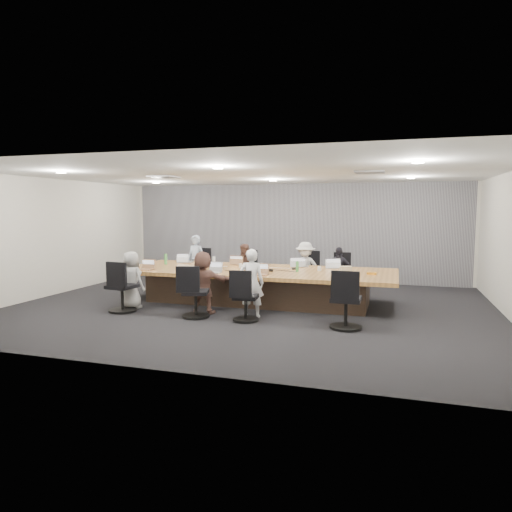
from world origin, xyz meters
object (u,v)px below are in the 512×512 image
(person_1, at_px, (246,267))
(person_6, at_px, (251,283))
(person_0, at_px, (196,261))
(bottle_green_left, at_px, (166,259))
(chair_7, at_px, (346,304))
(conference_table, at_px, (257,285))
(person_2, at_px, (305,268))
(bottle_clear, at_px, (214,261))
(chair_0, at_px, (201,271))
(laptop_1, at_px, (239,264))
(person_3, at_px, (338,271))
(canvas_bag, at_px, (346,269))
(chair_2, at_px, (308,275))
(snack_packet, at_px, (372,273))
(chair_1, at_px, (250,273))
(person_4, at_px, (131,280))
(mug_brown, at_px, (152,263))
(bottle_green_right, at_px, (297,266))
(stapler, at_px, (270,270))
(chair_3, at_px, (340,277))
(laptop_6, at_px, (260,275))
(laptop_0, at_px, (186,262))
(person_5, at_px, (203,282))
(laptop_4, at_px, (145,269))
(laptop_5, at_px, (213,273))
(laptop_2, at_px, (301,266))
(chair_5, at_px, (196,296))
(chair_6, at_px, (246,301))
(chair_4, at_px, (122,291))

(person_1, bearing_deg, person_6, -70.93)
(person_0, height_order, bottle_green_left, person_0)
(chair_7, bearing_deg, conference_table, 141.69)
(person_2, xyz_separation_m, bottle_clear, (-1.99, -1.03, 0.22))
(chair_0, bearing_deg, conference_table, 145.90)
(laptop_1, height_order, person_3, person_3)
(chair_0, bearing_deg, canvas_bag, 163.69)
(chair_2, height_order, snack_packet, chair_2)
(person_0, relative_size, bottle_green_left, 5.44)
(chair_1, height_order, person_0, person_0)
(laptop_1, bearing_deg, person_4, 54.30)
(person_3, bearing_deg, bottle_green_left, -158.84)
(chair_2, distance_m, mug_brown, 3.87)
(person_2, relative_size, bottle_green_right, 5.71)
(stapler, bearing_deg, chair_2, 99.01)
(person_1, distance_m, laptop_1, 0.57)
(chair_3, distance_m, laptop_6, 2.85)
(laptop_0, bearing_deg, person_2, -179.91)
(laptop_1, distance_m, bottle_clear, 0.67)
(person_5, bearing_deg, person_6, 171.11)
(chair_2, height_order, laptop_4, chair_2)
(chair_2, relative_size, person_3, 0.70)
(person_2, bearing_deg, conference_table, -124.66)
(mug_brown, bearing_deg, person_4, -77.33)
(laptop_1, xyz_separation_m, bottle_green_right, (1.64, -0.89, 0.10))
(chair_0, height_order, bottle_clear, bottle_clear)
(person_3, bearing_deg, chair_1, 177.56)
(snack_packet, bearing_deg, canvas_bag, 161.72)
(laptop_5, relative_size, stapler, 1.91)
(laptop_2, bearing_deg, person_3, -158.63)
(bottle_green_left, bearing_deg, person_5, -43.74)
(snack_packet, bearing_deg, bottle_clear, 174.47)
(laptop_6, bearing_deg, stapler, 87.22)
(person_5, height_order, stapler, person_5)
(chair_0, height_order, laptop_0, chair_0)
(conference_table, height_order, person_3, person_3)
(laptop_0, relative_size, snack_packet, 1.60)
(laptop_2, height_order, laptop_4, same)
(laptop_2, height_order, canvas_bag, canvas_bag)
(chair_5, bearing_deg, stapler, 37.87)
(laptop_1, bearing_deg, laptop_6, 123.65)
(chair_6, bearing_deg, laptop_6, 82.98)
(laptop_1, bearing_deg, chair_0, -31.59)
(chair_4, xyz_separation_m, bottle_green_right, (3.26, 1.61, 0.42))
(conference_table, height_order, person_5, person_5)
(chair_0, relative_size, laptop_1, 2.40)
(chair_6, bearing_deg, chair_2, 74.18)
(laptop_2, distance_m, stapler, 1.14)
(person_2, relative_size, laptop_2, 3.59)
(conference_table, bearing_deg, chair_5, -112.93)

